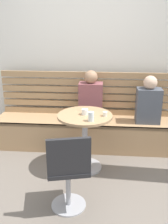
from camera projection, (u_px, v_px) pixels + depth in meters
The scene contains 11 objects.
ground at pixel (77, 196), 2.81m from camera, with size 8.00×8.00×0.00m, color #70665B.
back_wall at pixel (88, 47), 3.86m from camera, with size 5.20×0.10×2.90m, color white.
booth_bench at pixel (86, 133), 3.86m from camera, with size 2.70×0.52×0.44m.
booth_backrest at pixel (87, 93), 3.90m from camera, with size 2.65×0.04×0.67m.
cafe_table at pixel (85, 131), 3.19m from camera, with size 0.68×0.68×0.74m.
white_chair at pixel (68, 170), 2.45m from camera, with size 0.48×0.48×0.85m.
person_adult at pixel (91, 98), 3.70m from camera, with size 0.34×0.22×0.73m.
person_child_left at pixel (149, 102), 3.59m from camera, with size 0.34×0.22×0.68m.
cup_espresso_small at pixel (105, 114), 3.06m from camera, with size 0.06×0.06×0.06m, color silver.
cup_ceramic_white at pixel (85, 112), 3.11m from camera, with size 0.08×0.08×0.07m, color white.
cup_water_clear at pixel (91, 117), 2.90m from camera, with size 0.07×0.07×0.11m, color white.
Camera 1 is at (0.27, -2.32, 1.81)m, focal length 40.87 mm.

